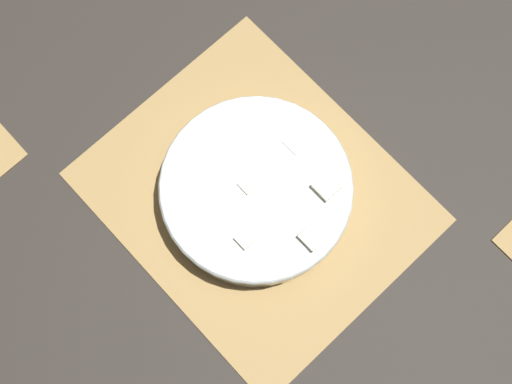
{
  "coord_description": "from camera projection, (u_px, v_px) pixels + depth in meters",
  "views": [
    {
      "loc": [
        0.19,
        -0.17,
        0.98
      ],
      "look_at": [
        0.0,
        0.0,
        0.03
      ],
      "focal_mm": 50.0,
      "sensor_mm": 36.0,
      "label": 1
    }
  ],
  "objects": [
    {
      "name": "ground_plane",
      "position": [
        256.0,
        197.0,
        1.01
      ],
      "size": [
        6.0,
        6.0,
        0.0
      ],
      "primitive_type": "plane",
      "color": "#2D2823"
    },
    {
      "name": "bamboo_mat_center",
      "position": [
        256.0,
        196.0,
        1.01
      ],
      "size": [
        0.44,
        0.37,
        0.01
      ],
      "color": "#A8844C",
      "rests_on": "ground_plane"
    },
    {
      "name": "fruit_salad_bowl",
      "position": [
        256.0,
        190.0,
        0.98
      ],
      "size": [
        0.27,
        0.27,
        0.06
      ],
      "color": "silver",
      "rests_on": "bamboo_mat_center"
    }
  ]
}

